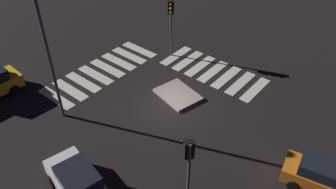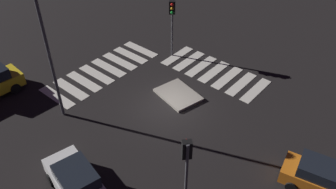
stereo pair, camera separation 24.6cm
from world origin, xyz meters
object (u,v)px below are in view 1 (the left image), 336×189
object	(u,v)px
traffic_island	(178,95)
car_white	(78,182)
traffic_light_west	(189,156)
traffic_light_east	(171,15)
car_orange	(322,176)
street_lamp	(44,37)

from	to	relation	value
traffic_island	car_white	size ratio (longest dim) A/B	0.75
car_white	traffic_light_west	bearing A→B (deg)	-129.22
car_white	traffic_light_east	size ratio (longest dim) A/B	0.95
traffic_island	traffic_light_east	distance (m)	6.03
car_orange	traffic_light_west	world-z (taller)	traffic_light_west
traffic_island	street_lamp	size ratio (longest dim) A/B	0.40
traffic_island	traffic_light_west	bearing A→B (deg)	131.33
traffic_light_west	street_lamp	xyz separation A→B (m)	(9.53, 0.14, 2.66)
car_orange	traffic_island	bearing A→B (deg)	161.49
traffic_light_west	car_orange	bearing A→B (deg)	-93.05
car_orange	traffic_light_west	bearing A→B (deg)	-146.65
car_orange	traffic_light_west	xyz separation A→B (m)	(4.74, 4.60, 2.03)
traffic_island	street_lamp	distance (m)	9.21
car_orange	car_white	xyz separation A→B (m)	(8.85, 7.84, 0.07)
street_lamp	traffic_light_east	bearing A→B (deg)	-94.61
car_white	traffic_island	bearing A→B (deg)	-70.43
traffic_light_west	street_lamp	world-z (taller)	street_lamp
traffic_light_east	traffic_island	bearing A→B (deg)	7.12
street_lamp	car_white	bearing A→B (deg)	150.34
traffic_island	car_white	world-z (taller)	car_white
car_white	traffic_light_west	world-z (taller)	traffic_light_west
traffic_light_east	car_orange	bearing A→B (deg)	32.48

